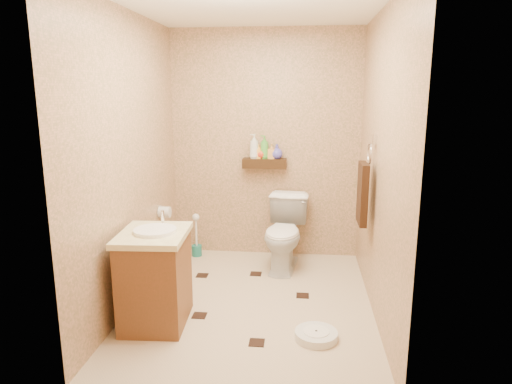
# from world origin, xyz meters

# --- Properties ---
(ground) EXTENTS (2.50, 2.50, 0.00)m
(ground) POSITION_xyz_m (0.00, 0.00, 0.00)
(ground) COLOR tan
(ground) RESTS_ON ground
(wall_back) EXTENTS (2.00, 0.04, 2.40)m
(wall_back) POSITION_xyz_m (0.00, 1.25, 1.20)
(wall_back) COLOR tan
(wall_back) RESTS_ON ground
(wall_front) EXTENTS (2.00, 0.04, 2.40)m
(wall_front) POSITION_xyz_m (0.00, -1.25, 1.20)
(wall_front) COLOR tan
(wall_front) RESTS_ON ground
(wall_left) EXTENTS (0.04, 2.50, 2.40)m
(wall_left) POSITION_xyz_m (-1.00, 0.00, 1.20)
(wall_left) COLOR tan
(wall_left) RESTS_ON ground
(wall_right) EXTENTS (0.04, 2.50, 2.40)m
(wall_right) POSITION_xyz_m (1.00, 0.00, 1.20)
(wall_right) COLOR tan
(wall_right) RESTS_ON ground
(ceiling) EXTENTS (2.00, 2.50, 0.02)m
(ceiling) POSITION_xyz_m (0.00, 0.00, 2.40)
(ceiling) COLOR white
(ceiling) RESTS_ON wall_back
(wall_shelf) EXTENTS (0.46, 0.14, 0.10)m
(wall_shelf) POSITION_xyz_m (0.00, 1.17, 1.02)
(wall_shelf) COLOR #331C0E
(wall_shelf) RESTS_ON wall_back
(floor_accents) EXTENTS (1.15, 1.36, 0.01)m
(floor_accents) POSITION_xyz_m (0.01, -0.02, 0.00)
(floor_accents) COLOR black
(floor_accents) RESTS_ON ground
(toilet) EXTENTS (0.48, 0.75, 0.73)m
(toilet) POSITION_xyz_m (0.24, 0.83, 0.36)
(toilet) COLOR white
(toilet) RESTS_ON ground
(vanity) EXTENTS (0.53, 0.63, 0.85)m
(vanity) POSITION_xyz_m (-0.70, -0.40, 0.38)
(vanity) COLOR brown
(vanity) RESTS_ON ground
(bathroom_scale) EXTENTS (0.41, 0.41, 0.06)m
(bathroom_scale) POSITION_xyz_m (0.53, -0.53, 0.03)
(bathroom_scale) COLOR silver
(bathroom_scale) RESTS_ON ground
(toilet_brush) EXTENTS (0.11, 0.11, 0.48)m
(toilet_brush) POSITION_xyz_m (-0.73, 1.07, 0.17)
(toilet_brush) COLOR #1B6C62
(toilet_brush) RESTS_ON ground
(towel_ring) EXTENTS (0.12, 0.30, 0.76)m
(towel_ring) POSITION_xyz_m (0.91, 0.25, 0.95)
(towel_ring) COLOR silver
(towel_ring) RESTS_ON wall_right
(toilet_paper) EXTENTS (0.12, 0.11, 0.12)m
(toilet_paper) POSITION_xyz_m (-0.94, 0.65, 0.60)
(toilet_paper) COLOR silver
(toilet_paper) RESTS_ON wall_left
(bottle_a) EXTENTS (0.14, 0.14, 0.26)m
(bottle_a) POSITION_xyz_m (-0.11, 1.17, 1.20)
(bottle_a) COLOR silver
(bottle_a) RESTS_ON wall_shelf
(bottle_b) EXTENTS (0.09, 0.09, 0.15)m
(bottle_b) POSITION_xyz_m (-0.06, 1.17, 1.15)
(bottle_b) COLOR yellow
(bottle_b) RESTS_ON wall_shelf
(bottle_c) EXTENTS (0.13, 0.13, 0.13)m
(bottle_c) POSITION_xyz_m (-0.03, 1.17, 1.14)
(bottle_c) COLOR red
(bottle_c) RESTS_ON wall_shelf
(bottle_d) EXTENTS (0.12, 0.12, 0.24)m
(bottle_d) POSITION_xyz_m (-0.00, 1.17, 1.19)
(bottle_d) COLOR green
(bottle_d) RESTS_ON wall_shelf
(bottle_e) EXTENTS (0.08, 0.08, 0.16)m
(bottle_e) POSITION_xyz_m (0.07, 1.17, 1.15)
(bottle_e) COLOR gold
(bottle_e) RESTS_ON wall_shelf
(bottle_f) EXTENTS (0.16, 0.16, 0.15)m
(bottle_f) POSITION_xyz_m (0.13, 1.17, 1.15)
(bottle_f) COLOR #4B47B2
(bottle_f) RESTS_ON wall_shelf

